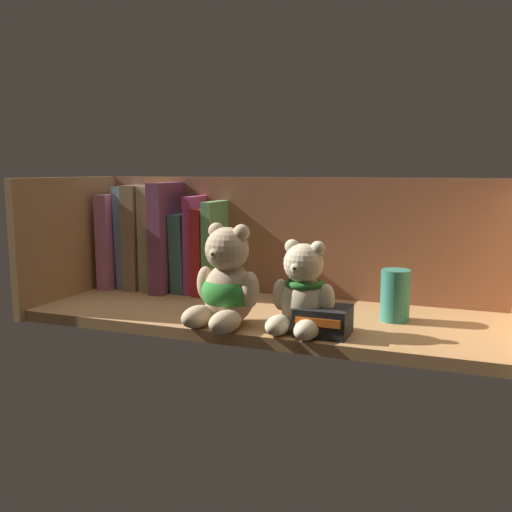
{
  "coord_description": "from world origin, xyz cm",
  "views": [
    {
      "loc": [
        33.94,
        -93.48,
        27.46
      ],
      "look_at": [
        -1.82,
        0.0,
        12.19
      ],
      "focal_mm": 39.58,
      "sensor_mm": 36.0,
      "label": 1
    }
  ],
  "objects_px": {
    "book_1": "(131,237)",
    "book_7": "(207,250)",
    "book_3": "(157,238)",
    "book_6": "(197,244)",
    "teddy_bear_smaller": "(302,293)",
    "book_8": "(218,248)",
    "book_0": "(120,240)",
    "teddy_bear_larger": "(227,285)",
    "book_5": "(186,252)",
    "small_product_box": "(323,321)",
    "book_2": "(143,237)",
    "book_4": "(172,236)",
    "pillar_candle": "(395,295)"
  },
  "relations": [
    {
      "from": "book_0",
      "to": "book_5",
      "type": "distance_m",
      "value": 0.17
    },
    {
      "from": "book_8",
      "to": "book_1",
      "type": "bearing_deg",
      "value": 180.0
    },
    {
      "from": "book_0",
      "to": "book_6",
      "type": "relative_size",
      "value": 1.01
    },
    {
      "from": "teddy_bear_larger",
      "to": "small_product_box",
      "type": "xyz_separation_m",
      "value": [
        0.16,
        -0.0,
        -0.04
      ]
    },
    {
      "from": "book_0",
      "to": "teddy_bear_larger",
      "type": "distance_m",
      "value": 0.42
    },
    {
      "from": "book_1",
      "to": "book_6",
      "type": "xyz_separation_m",
      "value": [
        0.16,
        0.0,
        -0.01
      ]
    },
    {
      "from": "book_8",
      "to": "teddy_bear_smaller",
      "type": "height_order",
      "value": "book_8"
    },
    {
      "from": "book_6",
      "to": "teddy_bear_smaller",
      "type": "distance_m",
      "value": 0.36
    },
    {
      "from": "book_7",
      "to": "small_product_box",
      "type": "bearing_deg",
      "value": -35.33
    },
    {
      "from": "book_8",
      "to": "book_5",
      "type": "bearing_deg",
      "value": 180.0
    },
    {
      "from": "book_1",
      "to": "book_3",
      "type": "xyz_separation_m",
      "value": [
        0.07,
        0.0,
        0.0
      ]
    },
    {
      "from": "book_4",
      "to": "book_6",
      "type": "bearing_deg",
      "value": 0.0
    },
    {
      "from": "book_5",
      "to": "book_6",
      "type": "bearing_deg",
      "value": 0.0
    },
    {
      "from": "book_5",
      "to": "book_7",
      "type": "bearing_deg",
      "value": 0.0
    },
    {
      "from": "pillar_candle",
      "to": "book_3",
      "type": "bearing_deg",
      "value": 170.04
    },
    {
      "from": "teddy_bear_smaller",
      "to": "book_8",
      "type": "bearing_deg",
      "value": 138.91
    },
    {
      "from": "book_2",
      "to": "book_7",
      "type": "relative_size",
      "value": 1.25
    },
    {
      "from": "book_5",
      "to": "small_product_box",
      "type": "xyz_separation_m",
      "value": [
        0.35,
        -0.22,
        -0.06
      ]
    },
    {
      "from": "book_4",
      "to": "book_7",
      "type": "relative_size",
      "value": 1.29
    },
    {
      "from": "book_0",
      "to": "teddy_bear_larger",
      "type": "height_order",
      "value": "book_0"
    },
    {
      "from": "book_4",
      "to": "pillar_candle",
      "type": "height_order",
      "value": "book_4"
    },
    {
      "from": "book_5",
      "to": "teddy_bear_larger",
      "type": "xyz_separation_m",
      "value": [
        0.19,
        -0.22,
        -0.02
      ]
    },
    {
      "from": "book_5",
      "to": "small_product_box",
      "type": "relative_size",
      "value": 2.0
    },
    {
      "from": "book_7",
      "to": "teddy_bear_larger",
      "type": "distance_m",
      "value": 0.26
    },
    {
      "from": "book_0",
      "to": "book_5",
      "type": "height_order",
      "value": "book_0"
    },
    {
      "from": "book_3",
      "to": "book_5",
      "type": "xyz_separation_m",
      "value": [
        0.07,
        0.0,
        -0.03
      ]
    },
    {
      "from": "book_1",
      "to": "book_8",
      "type": "xyz_separation_m",
      "value": [
        0.21,
        0.0,
        -0.01
      ]
    },
    {
      "from": "book_7",
      "to": "pillar_candle",
      "type": "distance_m",
      "value": 0.41
    },
    {
      "from": "book_4",
      "to": "small_product_box",
      "type": "height_order",
      "value": "book_4"
    },
    {
      "from": "book_0",
      "to": "book_2",
      "type": "xyz_separation_m",
      "value": [
        0.06,
        0.0,
        0.01
      ]
    },
    {
      "from": "book_3",
      "to": "book_4",
      "type": "xyz_separation_m",
      "value": [
        0.04,
        0.0,
        0.0
      ]
    },
    {
      "from": "book_8",
      "to": "book_3",
      "type": "bearing_deg",
      "value": 180.0
    },
    {
      "from": "book_8",
      "to": "teddy_bear_smaller",
      "type": "bearing_deg",
      "value": -41.09
    },
    {
      "from": "book_7",
      "to": "teddy_bear_larger",
      "type": "relative_size",
      "value": 1.06
    },
    {
      "from": "book_3",
      "to": "teddy_bear_smaller",
      "type": "relative_size",
      "value": 1.51
    },
    {
      "from": "book_7",
      "to": "teddy_bear_smaller",
      "type": "bearing_deg",
      "value": -38.4
    },
    {
      "from": "book_0",
      "to": "teddy_bear_larger",
      "type": "bearing_deg",
      "value": -31.23
    },
    {
      "from": "book_5",
      "to": "teddy_bear_larger",
      "type": "bearing_deg",
      "value": -48.52
    },
    {
      "from": "book_3",
      "to": "book_6",
      "type": "xyz_separation_m",
      "value": [
        0.1,
        0.0,
        -0.01
      ]
    },
    {
      "from": "book_4",
      "to": "book_8",
      "type": "xyz_separation_m",
      "value": [
        0.11,
        0.0,
        -0.02
      ]
    },
    {
      "from": "book_2",
      "to": "book_6",
      "type": "relative_size",
      "value": 1.11
    },
    {
      "from": "book_1",
      "to": "teddy_bear_larger",
      "type": "xyz_separation_m",
      "value": [
        0.33,
        -0.22,
        -0.04
      ]
    },
    {
      "from": "book_5",
      "to": "book_6",
      "type": "relative_size",
      "value": 0.81
    },
    {
      "from": "book_1",
      "to": "book_7",
      "type": "xyz_separation_m",
      "value": [
        0.19,
        0.0,
        -0.02
      ]
    },
    {
      "from": "book_1",
      "to": "book_7",
      "type": "distance_m",
      "value": 0.19
    },
    {
      "from": "book_6",
      "to": "teddy_bear_larger",
      "type": "height_order",
      "value": "book_6"
    },
    {
      "from": "book_3",
      "to": "book_8",
      "type": "distance_m",
      "value": 0.15
    },
    {
      "from": "book_1",
      "to": "small_product_box",
      "type": "bearing_deg",
      "value": -23.72
    },
    {
      "from": "book_5",
      "to": "book_3",
      "type": "bearing_deg",
      "value": 180.0
    },
    {
      "from": "book_4",
      "to": "teddy_bear_smaller",
      "type": "relative_size",
      "value": 1.57
    }
  ]
}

